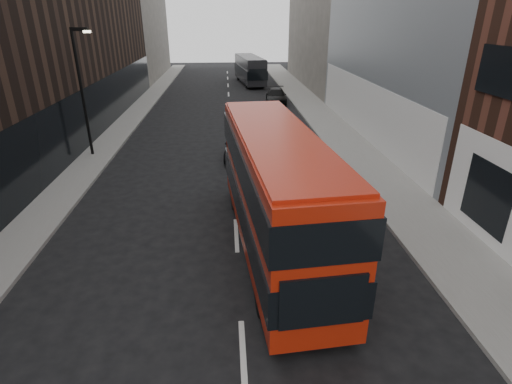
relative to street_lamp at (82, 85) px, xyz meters
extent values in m
cube|color=slate|center=(15.72, 7.00, -4.11)|extent=(3.00, 80.00, 0.15)
cube|color=slate|center=(0.22, 7.00, -4.11)|extent=(2.00, 80.00, 0.15)
cube|color=silver|center=(17.37, 3.00, -2.28)|extent=(0.35, 21.00, 3.80)
cube|color=#5E5953|center=(19.72, 26.00, 4.82)|extent=(5.00, 24.00, 18.00)
cube|color=black|center=(-3.28, 12.00, 2.82)|extent=(5.00, 24.00, 14.00)
cube|color=#5E5953|center=(-3.28, 34.00, 2.32)|extent=(5.00, 20.00, 13.00)
cylinder|color=black|center=(-0.08, 0.00, -0.53)|extent=(0.16, 0.16, 7.00)
cube|color=black|center=(0.32, 0.00, 2.87)|extent=(0.90, 0.15, 0.18)
cube|color=#FFF2CC|center=(0.72, 0.00, 2.75)|extent=(0.35, 0.22, 0.12)
cube|color=#AA1D0A|center=(9.57, -11.02, -1.88)|extent=(3.28, 10.69, 3.83)
cube|color=black|center=(9.57, -11.02, -2.51)|extent=(3.41, 10.75, 1.05)
cube|color=black|center=(9.57, -11.02, -0.88)|extent=(3.41, 10.75, 1.05)
cube|color=black|center=(10.02, -16.29, -2.36)|extent=(2.03, 0.25, 1.34)
cube|color=black|center=(9.12, -5.75, -2.36)|extent=(2.03, 0.25, 1.34)
cube|color=#AA1D0A|center=(9.57, -11.02, 0.06)|extent=(3.15, 10.26, 0.12)
cylinder|color=black|center=(8.24, -7.75, -3.70)|extent=(0.37, 0.98, 0.96)
cylinder|color=black|center=(10.32, -7.57, -3.70)|extent=(0.37, 0.98, 0.96)
cylinder|color=black|center=(8.82, -14.46, -3.70)|extent=(0.37, 0.98, 0.96)
cylinder|color=black|center=(10.90, -14.28, -3.70)|extent=(0.37, 0.98, 0.96)
cube|color=black|center=(10.93, 27.11, -2.44)|extent=(3.38, 10.02, 2.77)
cube|color=black|center=(10.93, 27.11, -2.62)|extent=(3.51, 10.09, 0.98)
cube|color=black|center=(11.52, 22.21, -2.48)|extent=(1.89, 0.30, 1.25)
cube|color=black|center=(10.35, 32.02, -2.48)|extent=(1.89, 0.30, 1.25)
cube|color=black|center=(10.93, 27.11, -1.02)|extent=(3.25, 9.62, 0.12)
cylinder|color=black|center=(9.60, 30.12, -3.73)|extent=(0.37, 0.92, 0.89)
cylinder|color=black|center=(11.52, 30.35, -3.73)|extent=(0.37, 0.92, 0.89)
cylinder|color=black|center=(10.35, 23.88, -3.73)|extent=(0.37, 0.92, 0.89)
cylinder|color=black|center=(12.27, 24.11, -3.73)|extent=(0.37, 0.92, 0.89)
imported|color=black|center=(8.72, -0.63, -3.46)|extent=(2.13, 4.37, 1.44)
imported|color=#92959A|center=(12.01, 0.06, -3.48)|extent=(1.57, 4.30, 1.41)
imported|color=black|center=(12.71, 14.86, -3.50)|extent=(2.26, 4.80, 1.35)
camera|label=1|loc=(8.00, -23.34, 3.52)|focal=28.00mm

